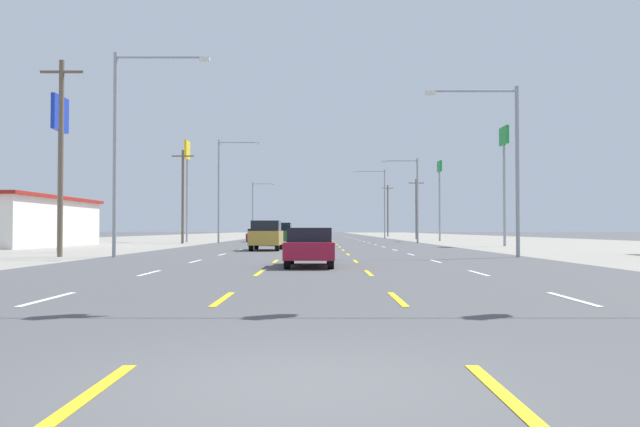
{
  "coord_description": "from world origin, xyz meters",
  "views": [
    {
      "loc": [
        0.2,
        -5.71,
        1.4
      ],
      "look_at": [
        -0.08,
        84.7,
        3.67
      ],
      "focal_mm": 35.58,
      "sensor_mm": 36.0,
      "label": 1
    }
  ],
  "objects_px": {
    "sedan_far_left_midfar": "(258,235)",
    "pole_sign_left_row_1": "(62,133)",
    "suv_inner_left_near": "(268,235)",
    "streetlight_right_row_1": "(415,194)",
    "pole_sign_right_row_2": "(442,182)",
    "streetlight_left_row_0": "(127,137)",
    "streetlight_right_row_0": "(508,155)",
    "streetlight_left_row_1": "(225,184)",
    "suv_inner_left_mid": "(283,234)",
    "pole_sign_right_row_1": "(506,156)",
    "streetlight_right_row_2": "(383,198)",
    "streetlight_left_row_2": "(257,206)",
    "sedan_center_turn_nearest": "(312,246)",
    "pole_sign_left_row_2": "(189,166)"
  },
  "relations": [
    {
      "from": "pole_sign_left_row_1",
      "to": "streetlight_left_row_1",
      "type": "bearing_deg",
      "value": 77.05
    },
    {
      "from": "sedan_center_turn_nearest",
      "to": "streetlight_left_row_1",
      "type": "bearing_deg",
      "value": 103.24
    },
    {
      "from": "streetlight_right_row_1",
      "to": "pole_sign_left_row_1",
      "type": "bearing_deg",
      "value": -134.41
    },
    {
      "from": "sedan_center_turn_nearest",
      "to": "streetlight_right_row_2",
      "type": "bearing_deg",
      "value": 82.36
    },
    {
      "from": "sedan_center_turn_nearest",
      "to": "pole_sign_right_row_1",
      "type": "distance_m",
      "value": 33.61
    },
    {
      "from": "streetlight_left_row_1",
      "to": "streetlight_left_row_2",
      "type": "relative_size",
      "value": 1.22
    },
    {
      "from": "pole_sign_left_row_1",
      "to": "pole_sign_left_row_2",
      "type": "distance_m",
      "value": 31.22
    },
    {
      "from": "pole_sign_right_row_2",
      "to": "streetlight_right_row_0",
      "type": "xyz_separation_m",
      "value": [
        -4.89,
        -43.61,
        -1.87
      ]
    },
    {
      "from": "sedan_center_turn_nearest",
      "to": "pole_sign_left_row_2",
      "type": "distance_m",
      "value": 48.56
    },
    {
      "from": "pole_sign_left_row_1",
      "to": "suv_inner_left_mid",
      "type": "bearing_deg",
      "value": 54.32
    },
    {
      "from": "streetlight_right_row_2",
      "to": "streetlight_left_row_2",
      "type": "bearing_deg",
      "value": 180.0
    },
    {
      "from": "streetlight_left_row_0",
      "to": "streetlight_left_row_2",
      "type": "height_order",
      "value": "streetlight_left_row_0"
    },
    {
      "from": "streetlight_left_row_1",
      "to": "sedan_center_turn_nearest",
      "type": "bearing_deg",
      "value": -76.76
    },
    {
      "from": "pole_sign_right_row_1",
      "to": "streetlight_right_row_2",
      "type": "distance_m",
      "value": 44.8
    },
    {
      "from": "suv_inner_left_mid",
      "to": "sedan_far_left_midfar",
      "type": "height_order",
      "value": "suv_inner_left_mid"
    },
    {
      "from": "sedan_far_left_midfar",
      "to": "streetlight_right_row_0",
      "type": "xyz_separation_m",
      "value": [
        16.62,
        -39.61,
        4.38
      ]
    },
    {
      "from": "suv_inner_left_near",
      "to": "pole_sign_left_row_2",
      "type": "distance_m",
      "value": 30.34
    },
    {
      "from": "sedan_far_left_midfar",
      "to": "streetlight_right_row_0",
      "type": "distance_m",
      "value": 43.18
    },
    {
      "from": "streetlight_left_row_0",
      "to": "suv_inner_left_mid",
      "type": "bearing_deg",
      "value": 75.16
    },
    {
      "from": "suv_inner_left_near",
      "to": "streetlight_left_row_0",
      "type": "relative_size",
      "value": 0.47
    },
    {
      "from": "streetlight_left_row_2",
      "to": "sedan_center_turn_nearest",
      "type": "bearing_deg",
      "value": -82.54
    },
    {
      "from": "suv_inner_left_near",
      "to": "streetlight_right_row_1",
      "type": "bearing_deg",
      "value": 59.2
    },
    {
      "from": "suv_inner_left_near",
      "to": "streetlight_left_row_2",
      "type": "xyz_separation_m",
      "value": [
        -6.39,
        54.74,
        3.99
      ]
    },
    {
      "from": "streetlight_right_row_1",
      "to": "streetlight_left_row_2",
      "type": "bearing_deg",
      "value": 120.85
    },
    {
      "from": "streetlight_left_row_2",
      "to": "streetlight_right_row_2",
      "type": "height_order",
      "value": "streetlight_right_row_2"
    },
    {
      "from": "streetlight_right_row_1",
      "to": "streetlight_left_row_1",
      "type": "bearing_deg",
      "value": 180.0
    },
    {
      "from": "sedan_far_left_midfar",
      "to": "streetlight_left_row_0",
      "type": "bearing_deg",
      "value": -93.77
    },
    {
      "from": "pole_sign_left_row_2",
      "to": "streetlight_right_row_2",
      "type": "distance_m",
      "value": 36.64
    },
    {
      "from": "pole_sign_right_row_2",
      "to": "streetlight_left_row_0",
      "type": "xyz_separation_m",
      "value": [
        -24.11,
        -43.61,
        -0.96
      ]
    },
    {
      "from": "streetlight_left_row_0",
      "to": "pole_sign_left_row_1",
      "type": "bearing_deg",
      "value": 132.08
    },
    {
      "from": "suv_inner_left_near",
      "to": "pole_sign_left_row_2",
      "type": "height_order",
      "value": "pole_sign_left_row_2"
    },
    {
      "from": "pole_sign_left_row_2",
      "to": "sedan_center_turn_nearest",
      "type": "bearing_deg",
      "value": -72.67
    },
    {
      "from": "pole_sign_left_row_1",
      "to": "pole_sign_left_row_2",
      "type": "xyz_separation_m",
      "value": [
        1.23,
        31.18,
        1.13
      ]
    },
    {
      "from": "sedan_center_turn_nearest",
      "to": "pole_sign_left_row_2",
      "type": "height_order",
      "value": "pole_sign_left_row_2"
    },
    {
      "from": "sedan_far_left_midfar",
      "to": "pole_sign_left_row_1",
      "type": "bearing_deg",
      "value": -104.78
    },
    {
      "from": "sedan_far_left_midfar",
      "to": "pole_sign_right_row_2",
      "type": "distance_m",
      "value": 22.75
    },
    {
      "from": "pole_sign_right_row_1",
      "to": "pole_sign_right_row_2",
      "type": "bearing_deg",
      "value": 92.89
    },
    {
      "from": "sedan_far_left_midfar",
      "to": "pole_sign_left_row_1",
      "type": "relative_size",
      "value": 0.47
    },
    {
      "from": "sedan_center_turn_nearest",
      "to": "suv_inner_left_near",
      "type": "distance_m",
      "value": 18.8
    },
    {
      "from": "sedan_center_turn_nearest",
      "to": "streetlight_right_row_0",
      "type": "relative_size",
      "value": 0.52
    },
    {
      "from": "streetlight_left_row_0",
      "to": "streetlight_right_row_1",
      "type": "distance_m",
      "value": 38.02
    },
    {
      "from": "pole_sign_left_row_1",
      "to": "streetlight_left_row_0",
      "type": "height_order",
      "value": "streetlight_left_row_0"
    },
    {
      "from": "suv_inner_left_mid",
      "to": "streetlight_right_row_0",
      "type": "distance_m",
      "value": 27.57
    },
    {
      "from": "streetlight_right_row_0",
      "to": "streetlight_left_row_1",
      "type": "distance_m",
      "value": 37.99
    },
    {
      "from": "pole_sign_left_row_1",
      "to": "streetlight_right_row_1",
      "type": "height_order",
      "value": "pole_sign_left_row_1"
    },
    {
      "from": "pole_sign_right_row_2",
      "to": "streetlight_right_row_1",
      "type": "relative_size",
      "value": 1.1
    },
    {
      "from": "pole_sign_right_row_1",
      "to": "streetlight_right_row_2",
      "type": "xyz_separation_m",
      "value": [
        -5.97,
        44.38,
        -1.33
      ]
    },
    {
      "from": "suv_inner_left_near",
      "to": "streetlight_right_row_0",
      "type": "bearing_deg",
      "value": -39.35
    },
    {
      "from": "sedan_far_left_midfar",
      "to": "pole_sign_right_row_2",
      "type": "height_order",
      "value": "pole_sign_right_row_2"
    },
    {
      "from": "suv_inner_left_mid",
      "to": "pole_sign_right_row_1",
      "type": "xyz_separation_m",
      "value": [
        18.89,
        -3.03,
        6.49
      ]
    }
  ]
}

